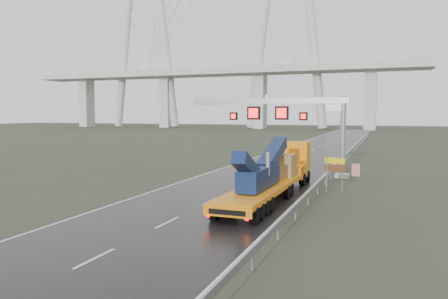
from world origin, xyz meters
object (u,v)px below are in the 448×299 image
at_px(exit_sign_pair, 335,168).
at_px(striped_barrier, 356,170).
at_px(heavy_haul_truck, 277,172).
at_px(sign_gantry, 289,114).

relative_size(exit_sign_pair, striped_barrier, 2.31).
xyz_separation_m(heavy_haul_truck, striped_barrier, (4.67, 10.85, -0.99)).
xyz_separation_m(sign_gantry, striped_barrier, (5.90, 1.09, -5.06)).
distance_m(exit_sign_pair, striped_barrier, 9.21).
height_order(exit_sign_pair, striped_barrier, exit_sign_pair).
height_order(sign_gantry, heavy_haul_truck, sign_gantry).
bearing_deg(sign_gantry, striped_barrier, 10.44).
distance_m(heavy_haul_truck, exit_sign_pair, 4.17).
bearing_deg(striped_barrier, heavy_haul_truck, -133.94).
xyz_separation_m(heavy_haul_truck, exit_sign_pair, (3.77, 1.77, 0.24)).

